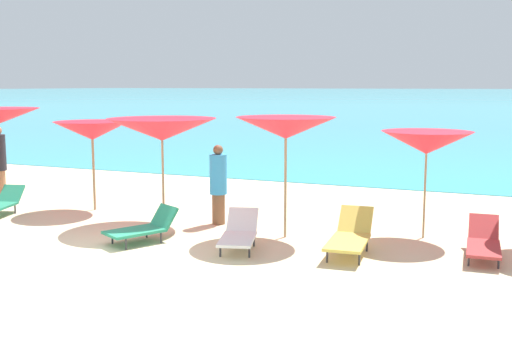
# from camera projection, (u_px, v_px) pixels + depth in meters

# --- Properties ---
(ground_plane) EXTENTS (50.00, 100.00, 0.30)m
(ground_plane) POSITION_uv_depth(u_px,v_px,m) (286.00, 182.00, 19.54)
(ground_plane) COLOR beige
(ocean_water) EXTENTS (650.00, 440.00, 0.02)m
(ocean_water) POSITION_uv_depth(u_px,v_px,m) (497.00, 93.00, 219.36)
(ocean_water) COLOR #38B7CC
(ocean_water) RESTS_ON ground_plane
(umbrella_3) EXTENTS (1.82, 1.82, 2.09)m
(umbrella_3) POSITION_uv_depth(u_px,v_px,m) (92.00, 131.00, 14.25)
(umbrella_3) COLOR #9E7F59
(umbrella_3) RESTS_ON ground_plane
(umbrella_4) EXTENTS (2.47, 2.47, 2.24)m
(umbrella_4) POSITION_uv_depth(u_px,v_px,m) (162.00, 130.00, 12.78)
(umbrella_4) COLOR #9E7F59
(umbrella_4) RESTS_ON ground_plane
(umbrella_5) EXTENTS (2.03, 2.03, 2.33)m
(umbrella_5) POSITION_uv_depth(u_px,v_px,m) (286.00, 128.00, 11.60)
(umbrella_5) COLOR #9E7F59
(umbrella_5) RESTS_ON ground_plane
(umbrella_6) EXTENTS (1.84, 1.84, 2.06)m
(umbrella_6) POSITION_uv_depth(u_px,v_px,m) (427.00, 143.00, 11.59)
(umbrella_6) COLOR #9E7F59
(umbrella_6) RESTS_ON ground_plane
(lounge_chair_0) EXTENTS (1.16, 1.45, 0.63)m
(lounge_chair_0) POSITION_uv_depth(u_px,v_px,m) (143.00, 227.00, 11.47)
(lounge_chair_0) COLOR #268C66
(lounge_chair_0) RESTS_ON ground_plane
(lounge_chair_2) EXTENTS (0.76, 1.76, 0.70)m
(lounge_chair_2) POSITION_uv_depth(u_px,v_px,m) (350.00, 235.00, 10.70)
(lounge_chair_2) COLOR #D8BF4C
(lounge_chair_2) RESTS_ON ground_plane
(lounge_chair_3) EXTENTS (0.90, 1.52, 0.60)m
(lounge_chair_3) POSITION_uv_depth(u_px,v_px,m) (1.00, 203.00, 13.85)
(lounge_chair_3) COLOR #268C66
(lounge_chair_3) RESTS_ON ground_plane
(lounge_chair_7) EXTENTS (0.62, 1.68, 0.60)m
(lounge_chair_7) POSITION_uv_depth(u_px,v_px,m) (484.00, 242.00, 10.48)
(lounge_chair_7) COLOR #A53333
(lounge_chair_7) RESTS_ON ground_plane
(lounge_chair_8) EXTENTS (0.99, 1.61, 0.61)m
(lounge_chair_8) POSITION_uv_depth(u_px,v_px,m) (239.00, 233.00, 11.03)
(lounge_chair_8) COLOR white
(lounge_chair_8) RESTS_ON ground_plane
(beachgoer_1) EXTENTS (0.36, 0.36, 1.68)m
(beachgoer_1) POSITION_uv_depth(u_px,v_px,m) (218.00, 183.00, 12.90)
(beachgoer_1) COLOR brown
(beachgoer_1) RESTS_ON ground_plane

